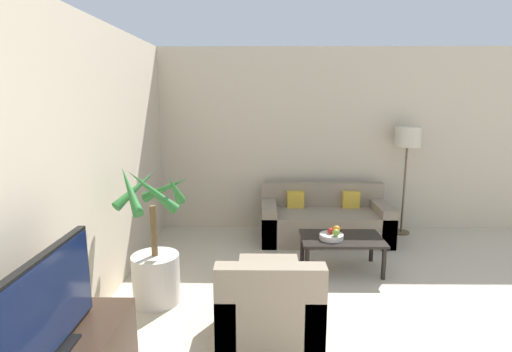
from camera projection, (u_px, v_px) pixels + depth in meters
name	position (u px, v px, depth m)	size (l,w,h in m)	color
wall_back	(368.00, 140.00, 5.96)	(7.82, 0.06, 2.70)	beige
wall_left	(61.00, 182.00, 3.06)	(0.06, 7.55, 2.70)	beige
television	(48.00, 306.00, 2.21)	(0.18, 0.98, 0.61)	black
potted_palm	(155.00, 260.00, 3.87)	(0.73, 0.72, 1.40)	beige
sofa_loveseat	(324.00, 221.00, 5.65)	(1.78, 0.81, 0.76)	gray
floor_lamp	(408.00, 142.00, 5.66)	(0.36, 0.36, 1.58)	brown
coffee_table	(342.00, 242.00, 4.62)	(0.94, 0.59, 0.40)	black
fruit_bowl	(331.00, 237.00, 4.55)	(0.27, 0.27, 0.06)	beige
apple_red	(330.00, 231.00, 4.55)	(0.07, 0.07, 0.07)	red
apple_green	(336.00, 233.00, 4.47)	(0.08, 0.08, 0.08)	olive
orange_fruit	(337.00, 229.00, 4.58)	(0.08, 0.08, 0.08)	orange
armchair	(269.00, 311.00, 3.26)	(0.82, 0.77, 0.79)	gray
ottoman	(269.00, 280.00, 4.03)	(0.61, 0.49, 0.36)	gray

